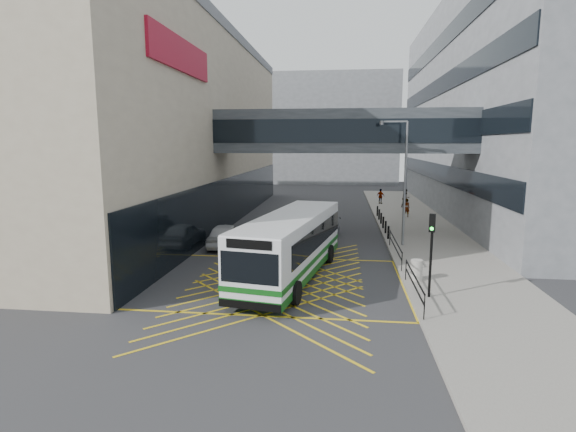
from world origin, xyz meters
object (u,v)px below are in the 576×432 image
(car_silver, at_px, (319,220))
(traffic_light, at_px, (431,243))
(bus, at_px, (292,244))
(litter_bin, at_px, (416,270))
(street_lamp, at_px, (402,175))
(car_dark, at_px, (289,228))
(pedestrian_a, at_px, (406,208))
(pedestrian_c, at_px, (381,196))
(pedestrian_b, at_px, (406,198))
(car_white, at_px, (225,235))

(car_silver, bearing_deg, traffic_light, 89.66)
(bus, xyz_separation_m, litter_bin, (6.08, -0.38, -1.05))
(litter_bin, bearing_deg, traffic_light, -86.94)
(car_silver, height_order, street_lamp, street_lamp)
(car_dark, relative_size, pedestrian_a, 2.53)
(pedestrian_a, bearing_deg, bus, 64.36)
(litter_bin, bearing_deg, pedestrian_a, 83.74)
(litter_bin, relative_size, pedestrian_c, 0.62)
(car_dark, distance_m, traffic_light, 14.69)
(pedestrian_b, bearing_deg, street_lamp, -121.05)
(pedestrian_c, bearing_deg, traffic_light, 123.10)
(car_white, relative_size, litter_bin, 4.92)
(car_dark, bearing_deg, litter_bin, 113.68)
(bus, height_order, street_lamp, street_lamp)
(traffic_light, bearing_deg, pedestrian_a, 100.53)
(pedestrian_b, bearing_deg, bus, -132.02)
(bus, distance_m, pedestrian_c, 28.45)
(street_lamp, height_order, pedestrian_b, street_lamp)
(car_silver, distance_m, litter_bin, 13.89)
(car_dark, distance_m, pedestrian_c, 19.73)
(pedestrian_a, bearing_deg, pedestrian_c, -82.36)
(bus, relative_size, pedestrian_a, 7.03)
(pedestrian_b, relative_size, pedestrian_c, 1.17)
(bus, relative_size, street_lamp, 1.47)
(car_silver, distance_m, traffic_light, 16.37)
(pedestrian_c, bearing_deg, street_lamp, 122.76)
(car_white, bearing_deg, street_lamp, -176.91)
(pedestrian_b, bearing_deg, pedestrian_a, -119.46)
(street_lamp, distance_m, litter_bin, 8.67)
(traffic_light, relative_size, street_lamp, 0.46)
(car_dark, height_order, litter_bin, car_dark)
(car_dark, xyz_separation_m, street_lamp, (7.54, -2.29, 4.01))
(traffic_light, xyz_separation_m, pedestrian_a, (1.96, 21.60, -1.54))
(pedestrian_a, bearing_deg, street_lamp, 78.33)
(car_white, height_order, pedestrian_a, pedestrian_a)
(car_silver, distance_m, street_lamp, 8.48)
(litter_bin, relative_size, pedestrian_a, 0.60)
(pedestrian_b, bearing_deg, car_white, -149.02)
(bus, distance_m, traffic_light, 6.90)
(street_lamp, relative_size, pedestrian_b, 4.22)
(bus, bearing_deg, car_dark, 107.79)
(street_lamp, xyz_separation_m, litter_bin, (-0.16, -7.68, -4.01))
(pedestrian_b, bearing_deg, traffic_light, -117.92)
(bus, xyz_separation_m, car_silver, (0.73, 12.44, -0.92))
(traffic_light, height_order, pedestrian_c, traffic_light)
(traffic_light, distance_m, litter_bin, 3.13)
(street_lamp, relative_size, pedestrian_a, 4.78)
(street_lamp, height_order, pedestrian_c, street_lamp)
(pedestrian_b, bearing_deg, pedestrian_c, 108.50)
(car_white, height_order, pedestrian_b, pedestrian_b)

